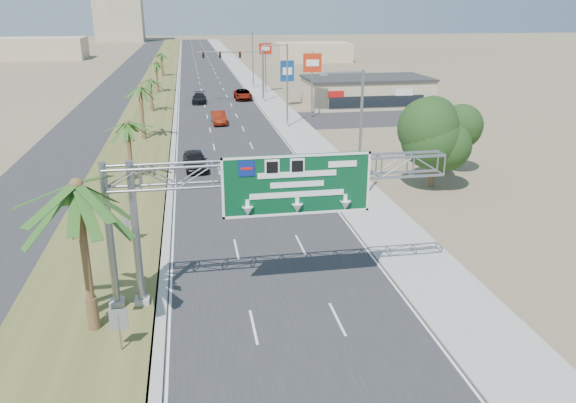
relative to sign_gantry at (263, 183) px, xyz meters
The scene contains 29 objects.
road 100.26m from the sign_gantry, 89.39° to the left, with size 12.00×300.00×0.02m, color #28282B.
sidewalk_right 100.71m from the sign_gantry, 84.54° to the left, with size 4.00×300.00×0.10m, color #9E9B93.
median_grass 100.65m from the sign_gantry, 95.10° to the left, with size 7.00×300.00×0.12m, color #4D5324.
opposing_road 101.51m from the sign_gantry, 99.05° to the left, with size 8.00×300.00×0.02m, color #28282B.
sign_gantry is the anchor object (origin of this frame).
palm_near 8.41m from the sign_gantry, 166.68° to the right, with size 5.70×5.70×8.35m.
palm_row_b 23.66m from the sign_gantry, 110.92° to the left, with size 3.99×3.99×5.95m.
palm_row_c 39.00m from the sign_gantry, 102.50° to the left, with size 3.99×3.99×6.75m.
palm_row_d 56.73m from the sign_gantry, 98.56° to the left, with size 3.99×3.99×5.45m.
palm_row_e 75.55m from the sign_gantry, 96.41° to the left, with size 3.99×3.99×6.15m.
palm_row_f 100.44m from the sign_gantry, 94.82° to the left, with size 3.99×3.99×5.75m.
streetlight_near 14.75m from the sign_gantry, 55.30° to the left, with size 3.27×0.44×10.00m.
streetlight_mid 42.92m from the sign_gantry, 78.76° to the left, with size 3.27×0.44×10.00m.
streetlight_far 78.53m from the sign_gantry, 83.89° to the left, with size 3.27×0.44×10.00m.
signal_mast 62.37m from the sign_gantry, 84.26° to the left, with size 10.28×0.71×8.00m.
store_building 60.77m from the sign_gantry, 67.64° to the left, with size 18.00×10.00×4.00m, color tan.
oak_near 22.77m from the sign_gantry, 45.02° to the left, with size 4.50×4.50×6.80m.
oak_far 27.77m from the sign_gantry, 46.48° to the left, with size 3.50×3.50×5.60m.
median_signback_a 9.06m from the sign_gantry, 149.77° to the right, with size 0.75×0.08×2.08m.
median_signback_b 11.90m from the sign_gantry, 132.65° to the left, with size 0.75×0.08×2.08m.
building_distant_left 156.40m from the sign_gantry, 106.32° to the left, with size 24.00×14.00×6.00m, color tan.
building_distant_right 133.78m from the sign_gantry, 76.57° to the left, with size 20.00×12.00×5.00m, color tan.
car_left_lane 25.36m from the sign_gantry, 96.97° to the left, with size 2.03×5.04×1.72m, color black.
car_mid_lane 46.02m from the sign_gantry, 89.58° to the left, with size 1.70×4.87×1.61m, color #671809.
car_right_lane 65.63m from the sign_gantry, 85.29° to the left, with size 2.66×5.77×1.60m, color gray.
car_far 63.08m from the sign_gantry, 91.53° to the left, with size 2.08×5.11×1.48m, color black.
pole_sign_red_near 49.70m from the sign_gantry, 74.92° to the left, with size 2.41×0.47×8.60m.
pole_sign_blue 58.14m from the sign_gantry, 78.91° to the left, with size 2.02×0.48×6.95m.
pole_sign_red_far 72.86m from the sign_gantry, 82.06° to the left, with size 2.20×0.89×8.53m.
Camera 1 is at (-4.37, -15.58, 14.00)m, focal length 35.00 mm.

